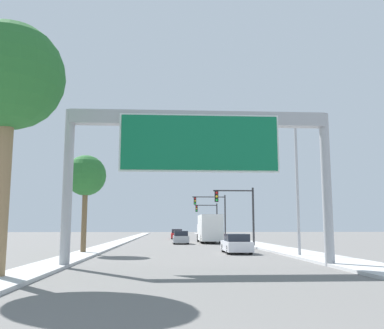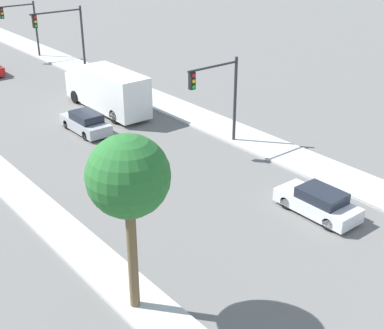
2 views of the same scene
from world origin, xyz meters
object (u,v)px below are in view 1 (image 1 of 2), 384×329
(car_far_right, at_px, (236,244))
(palm_tree_background, at_px, (86,177))
(car_far_left, at_px, (177,234))
(street_lamp_right, at_px, (292,174))
(traffic_light_near_intersection, at_px, (240,207))
(truck_box_primary, at_px, (209,229))
(sign_gantry, at_px, (199,145))
(car_mid_right, at_px, (181,238))
(traffic_light_mid_block, at_px, (215,209))
(palm_tree_foreground, at_px, (10,78))
(traffic_light_far_intersection, at_px, (210,215))

(car_far_right, distance_m, palm_tree_background, 12.06)
(car_far_left, relative_size, street_lamp_right, 0.52)
(car_far_right, height_order, street_lamp_right, street_lamp_right)
(traffic_light_near_intersection, distance_m, palm_tree_background, 16.32)
(truck_box_primary, height_order, street_lamp_right, street_lamp_right)
(sign_gantry, bearing_deg, car_mid_right, 90.00)
(car_far_right, relative_size, traffic_light_mid_block, 0.67)
(sign_gantry, xyz_separation_m, car_far_left, (0.00, 46.82, -5.28))
(car_mid_right, bearing_deg, sign_gantry, -90.00)
(car_mid_right, xyz_separation_m, car_far_left, (0.00, 19.00, 0.03))
(car_mid_right, relative_size, street_lamp_right, 0.48)
(palm_tree_foreground, xyz_separation_m, palm_tree_background, (0.24, 14.95, -2.11))
(palm_tree_background, xyz_separation_m, street_lamp_right, (14.08, -4.13, -0.20))
(sign_gantry, xyz_separation_m, car_mid_right, (0.00, 27.82, -5.31))
(sign_gantry, height_order, palm_tree_foreground, palm_tree_foreground)
(sign_gantry, relative_size, car_far_left, 2.84)
(sign_gantry, xyz_separation_m, truck_box_primary, (3.50, 30.51, -4.32))
(car_mid_right, height_order, palm_tree_background, palm_tree_background)
(car_mid_right, bearing_deg, truck_box_primary, 37.57)
(car_mid_right, bearing_deg, palm_tree_foreground, -103.49)
(truck_box_primary, height_order, palm_tree_foreground, palm_tree_foreground)
(palm_tree_foreground, relative_size, street_lamp_right, 1.08)
(sign_gantry, relative_size, traffic_light_mid_block, 2.08)
(truck_box_primary, distance_m, traffic_light_near_intersection, 10.79)
(car_far_right, bearing_deg, traffic_light_near_intersection, 78.50)
(car_mid_right, xyz_separation_m, traffic_light_far_intersection, (5.52, 22.30, 3.17))
(truck_box_primary, height_order, traffic_light_far_intersection, traffic_light_far_intersection)
(sign_gantry, xyz_separation_m, street_lamp_right, (6.56, 6.25, -0.65))
(traffic_light_near_intersection, xyz_separation_m, traffic_light_far_intersection, (0.07, 30.00, 0.02))
(street_lamp_right, bearing_deg, car_mid_right, 106.91)
(car_far_right, bearing_deg, palm_tree_foreground, -126.76)
(truck_box_primary, relative_size, palm_tree_foreground, 0.90)
(sign_gantry, relative_size, truck_box_primary, 1.51)
(truck_box_primary, distance_m, traffic_light_mid_block, 10.13)
(car_far_left, xyz_separation_m, street_lamp_right, (6.56, -40.57, 4.62))
(palm_tree_background, bearing_deg, truck_box_primary, 61.29)
(palm_tree_foreground, bearing_deg, truck_box_primary, 72.19)
(truck_box_primary, bearing_deg, sign_gantry, -96.54)
(traffic_light_mid_block, bearing_deg, traffic_light_far_intersection, 88.43)
(sign_gantry, distance_m, traffic_light_far_intersection, 50.47)
(sign_gantry, height_order, car_mid_right, sign_gantry)
(truck_box_primary, bearing_deg, car_far_left, 102.11)
(traffic_light_near_intersection, xyz_separation_m, traffic_light_mid_block, (-0.20, 20.00, 0.53))
(sign_gantry, distance_m, car_mid_right, 28.32)
(traffic_light_mid_block, height_order, street_lamp_right, street_lamp_right)
(traffic_light_mid_block, relative_size, traffic_light_far_intersection, 1.12)
(traffic_light_far_intersection, relative_size, palm_tree_foreground, 0.58)
(car_far_right, bearing_deg, sign_gantry, -108.41)
(traffic_light_mid_block, distance_m, palm_tree_background, 32.39)
(palm_tree_background, bearing_deg, car_mid_right, 66.66)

